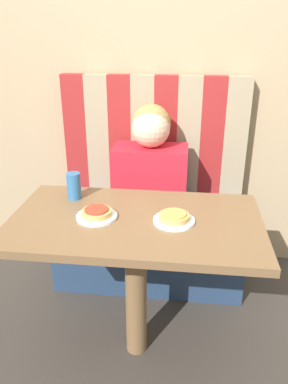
{
  "coord_description": "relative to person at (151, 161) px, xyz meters",
  "views": [
    {
      "loc": [
        0.2,
        -1.4,
        1.47
      ],
      "look_at": [
        0.0,
        0.31,
        0.72
      ],
      "focal_mm": 35.0,
      "sensor_mm": 36.0,
      "label": 1
    }
  ],
  "objects": [
    {
      "name": "ground_plane",
      "position": [
        0.0,
        -0.63,
        -0.77
      ],
      "size": [
        12.0,
        12.0,
        0.0
      ],
      "primitive_type": "plane",
      "color": "#38332D"
    },
    {
      "name": "plate_left",
      "position": [
        -0.16,
        -0.65,
        -0.04
      ],
      "size": [
        0.17,
        0.17,
        0.01
      ],
      "color": "white",
      "rests_on": "dining_table"
    },
    {
      "name": "plate_right",
      "position": [
        0.16,
        -0.65,
        -0.04
      ],
      "size": [
        0.17,
        0.17,
        0.01
      ],
      "color": "white",
      "rests_on": "dining_table"
    },
    {
      "name": "booth_backrest",
      "position": [
        0.0,
        0.21,
        0.08
      ],
      "size": [
        1.12,
        0.07,
        0.75
      ],
      "color": "maroon",
      "rests_on": "booth_seat"
    },
    {
      "name": "person",
      "position": [
        0.0,
        0.0,
        0.0
      ],
      "size": [
        0.42,
        0.25,
        0.62
      ],
      "color": "red",
      "rests_on": "booth_seat"
    },
    {
      "name": "booth_seat",
      "position": [
        0.0,
        -0.0,
        -0.54
      ],
      "size": [
        1.12,
        0.51,
        0.47
      ],
      "color": "navy",
      "rests_on": "ground_plane"
    },
    {
      "name": "wall_back",
      "position": [
        0.0,
        0.31,
        0.53
      ],
      "size": [
        7.0,
        0.05,
        2.6
      ],
      "color": "tan",
      "rests_on": "ground_plane"
    },
    {
      "name": "pizza_right",
      "position": [
        0.16,
        -0.65,
        -0.02
      ],
      "size": [
        0.13,
        0.13,
        0.03
      ],
      "color": "tan",
      "rests_on": "plate_right"
    },
    {
      "name": "drinking_cup",
      "position": [
        -0.31,
        -0.46,
        0.02
      ],
      "size": [
        0.06,
        0.06,
        0.13
      ],
      "color": "#2D669E",
      "rests_on": "dining_table"
    },
    {
      "name": "dining_table",
      "position": [
        0.0,
        -0.63,
        -0.14
      ],
      "size": [
        1.07,
        0.62,
        0.73
      ],
      "color": "brown",
      "rests_on": "ground_plane"
    },
    {
      "name": "pizza_left",
      "position": [
        -0.16,
        -0.65,
        -0.02
      ],
      "size": [
        0.13,
        0.13,
        0.03
      ],
      "color": "tan",
      "rests_on": "plate_left"
    }
  ]
}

